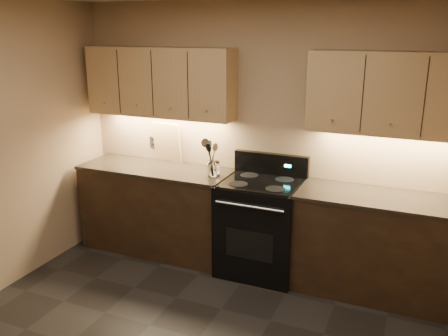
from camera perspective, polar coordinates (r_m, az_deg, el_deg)
The scene contains 13 objects.
wall_back at distance 4.74m, azimuth 5.01°, elevation 3.84°, with size 4.00×0.04×2.60m, color #A07F5E.
counter_left at distance 5.16m, azimuth -8.00°, elevation -4.86°, with size 1.62×0.62×0.93m.
counter_right at distance 4.51m, azimuth 18.04°, elevation -8.84°, with size 1.46×0.62×0.93m.
stove at distance 4.68m, azimuth 4.46°, elevation -6.90°, with size 0.76×0.68×1.14m.
upper_cab_left at distance 4.97m, azimuth -7.72°, elevation 10.21°, with size 1.60×0.30×0.70m, color tan.
upper_cab_right at distance 4.29m, azimuth 19.84°, elevation 8.39°, with size 1.44×0.30×0.70m, color tan.
outlet_plate at distance 5.31m, azimuth -8.51°, elevation 3.12°, with size 0.09×0.01×0.12m, color #B2B5BA.
utensil_crock at distance 4.66m, azimuth -1.26°, elevation -0.13°, with size 0.16×0.16×0.15m.
cutting_board at distance 5.18m, azimuth -6.88°, elevation 3.12°, with size 0.34×0.02×0.43m, color #D9BA75.
wooden_spoon at distance 4.63m, azimuth -1.72°, elevation 1.08°, with size 0.06×0.06×0.31m, color #D9BA75, non-canonical shape.
black_spoon at distance 4.64m, azimuth -1.31°, elevation 1.14°, with size 0.06×0.06×0.31m, color black, non-canonical shape.
steel_spatula at distance 4.64m, azimuth -1.00°, elevation 1.35°, with size 0.08×0.08×0.35m, color silver, non-canonical shape.
steel_skimmer at distance 4.62m, azimuth -0.99°, elevation 1.28°, with size 0.09×0.09×0.35m, color silver, non-canonical shape.
Camera 1 is at (1.43, -2.39, 2.34)m, focal length 38.00 mm.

